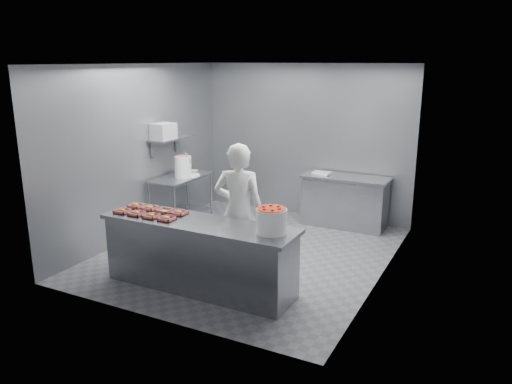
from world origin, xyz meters
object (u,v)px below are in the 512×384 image
at_px(tray_5, 150,208).
at_px(tray_4, 136,206).
at_px(tray_1, 137,213).
at_px(tray_7, 179,213).
at_px(service_counter, 199,255).
at_px(tray_6, 165,211).
at_px(tray_2, 151,216).
at_px(back_counter, 345,201).
at_px(tray_0, 122,211).
at_px(glaze_bucket, 183,166).
at_px(tray_3, 167,218).
at_px(strawberry_tub, 272,220).
at_px(prep_table, 181,193).
at_px(worker, 239,211).
at_px(appliance, 163,131).

bearing_deg(tray_5, tray_4, 180.00).
height_order(tray_1, tray_7, same).
distance_m(service_counter, tray_6, 0.79).
bearing_deg(tray_2, tray_1, 180.00).
height_order(tray_2, tray_7, same).
bearing_deg(service_counter, back_counter, 74.52).
relative_size(service_counter, tray_0, 13.88).
relative_size(tray_4, glaze_bucket, 0.43).
bearing_deg(tray_7, back_counter, 67.58).
bearing_deg(tray_3, strawberry_tub, 7.29).
height_order(prep_table, tray_7, tray_7).
relative_size(tray_2, tray_3, 1.00).
height_order(prep_table, tray_2, tray_2).
bearing_deg(tray_0, back_counter, 59.37).
bearing_deg(back_counter, glaze_bucket, -152.28).
bearing_deg(tray_2, tray_3, 0.00).
height_order(tray_2, strawberry_tub, strawberry_tub).
xyz_separation_m(prep_table, tray_3, (1.27, -2.09, 0.33)).
xyz_separation_m(tray_1, worker, (1.11, 0.74, -0.01)).
bearing_deg(tray_4, tray_6, 0.00).
bearing_deg(tray_3, back_counter, 69.22).
bearing_deg(strawberry_tub, service_counter, -177.65).
relative_size(prep_table, tray_5, 6.40).
bearing_deg(worker, service_counter, 51.75).
distance_m(tray_2, tray_7, 0.36).
xyz_separation_m(prep_table, tray_4, (0.55, -1.81, 0.33)).
bearing_deg(tray_7, prep_table, 124.89).
relative_size(worker, appliance, 5.11).
bearing_deg(tray_2, tray_0, 180.00).
bearing_deg(tray_6, tray_3, -48.86).
distance_m(tray_3, worker, 0.97).
bearing_deg(tray_5, worker, 22.62).
height_order(tray_4, worker, worker).
distance_m(worker, glaze_bucket, 2.28).
bearing_deg(strawberry_tub, appliance, 148.76).
distance_m(tray_2, tray_6, 0.27).
bearing_deg(appliance, tray_3, -45.91).
distance_m(tray_0, glaze_bucket, 2.14).
xyz_separation_m(tray_0, tray_4, (0.00, 0.27, 0.00)).
relative_size(tray_1, tray_7, 1.00).
bearing_deg(tray_1, tray_5, 90.00).
bearing_deg(glaze_bucket, back_counter, 27.72).
relative_size(tray_6, strawberry_tub, 0.52).
distance_m(back_counter, tray_0, 3.96).
height_order(tray_1, tray_3, same).
xyz_separation_m(tray_5, strawberry_tub, (1.86, -0.09, 0.14)).
bearing_deg(appliance, tray_5, -52.57).
relative_size(prep_table, tray_1, 6.40).
distance_m(service_counter, tray_5, 0.99).
bearing_deg(tray_3, prep_table, 121.24).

